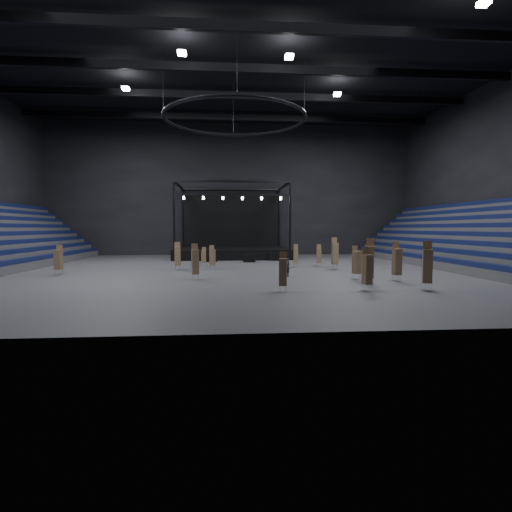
{
  "coord_description": "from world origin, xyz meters",
  "views": [
    {
      "loc": [
        -0.92,
        -34.73,
        3.7
      ],
      "look_at": [
        1.65,
        -2.0,
        1.4
      ],
      "focal_mm": 28.0,
      "sensor_mm": 36.0,
      "label": 1
    }
  ],
  "objects": [
    {
      "name": "flight_case_right",
      "position": [
        4.79,
        10.27,
        0.45
      ],
      "size": [
        1.51,
        1.14,
        0.9
      ],
      "primitive_type": "cube",
      "rotation": [
        0.0,
        0.0,
        -0.39
      ],
      "color": "black",
      "rests_on": "floor"
    },
    {
      "name": "ceiling",
      "position": [
        0.0,
        0.0,
        18.0
      ],
      "size": [
        50.0,
        42.0,
        0.2
      ],
      "primitive_type": "cube",
      "color": "black",
      "rests_on": "wall_back"
    },
    {
      "name": "wall_front",
      "position": [
        0.0,
        -21.0,
        9.0
      ],
      "size": [
        50.0,
        0.2,
        18.0
      ],
      "primitive_type": "cube",
      "color": "black",
      "rests_on": "ground"
    },
    {
      "name": "flight_case_mid",
      "position": [
        1.75,
        8.47,
        0.43
      ],
      "size": [
        1.39,
        0.86,
        0.87
      ],
      "primitive_type": "cube",
      "rotation": [
        0.0,
        0.0,
        -0.17
      ],
      "color": "black",
      "rests_on": "floor"
    },
    {
      "name": "chair_stack_4",
      "position": [
        9.0,
        0.53,
        1.45
      ],
      "size": [
        0.54,
        0.54,
        2.86
      ],
      "rotation": [
        0.0,
        0.0,
        0.06
      ],
      "color": "silver",
      "rests_on": "floor"
    },
    {
      "name": "chair_stack_1",
      "position": [
        -3.05,
        -5.96,
        1.33
      ],
      "size": [
        0.58,
        0.58,
        2.59
      ],
      "rotation": [
        0.0,
        0.0,
        0.26
      ],
      "color": "silver",
      "rests_on": "floor"
    },
    {
      "name": "man_center",
      "position": [
        3.69,
        -4.83,
        0.91
      ],
      "size": [
        0.73,
        0.55,
        1.82
      ],
      "primitive_type": "imported",
      "rotation": [
        0.0,
        0.0,
        3.33
      ],
      "color": "black",
      "rests_on": "floor"
    },
    {
      "name": "roof_girders",
      "position": [
        0.0,
        -0.0,
        17.2
      ],
      "size": [
        49.0,
        30.35,
        0.7
      ],
      "color": "black",
      "rests_on": "ceiling"
    },
    {
      "name": "wall_back",
      "position": [
        0.0,
        21.0,
        9.0
      ],
      "size": [
        50.0,
        0.2,
        18.0
      ],
      "primitive_type": "cube",
      "color": "black",
      "rests_on": "ground"
    },
    {
      "name": "chair_stack_13",
      "position": [
        8.58,
        -9.29,
        1.54
      ],
      "size": [
        0.7,
        0.7,
        3.03
      ],
      "rotation": [
        0.0,
        0.0,
        -0.38
      ],
      "color": "silver",
      "rests_on": "floor"
    },
    {
      "name": "chair_stack_5",
      "position": [
        8.58,
        -6.64,
        1.26
      ],
      "size": [
        0.65,
        0.65,
        2.43
      ],
      "rotation": [
        0.0,
        0.0,
        0.42
      ],
      "color": "silver",
      "rests_on": "floor"
    },
    {
      "name": "chair_stack_11",
      "position": [
        11.1,
        -11.99,
        1.49
      ],
      "size": [
        0.67,
        0.67,
        2.94
      ],
      "rotation": [
        0.0,
        0.0,
        -0.35
      ],
      "color": "silver",
      "rests_on": "floor"
    },
    {
      "name": "stage",
      "position": [
        0.0,
        16.24,
        1.45
      ],
      "size": [
        14.0,
        10.0,
        9.2
      ],
      "color": "black",
      "rests_on": "floor"
    },
    {
      "name": "chair_stack_12",
      "position": [
        11.07,
        -7.84,
        1.4
      ],
      "size": [
        0.58,
        0.58,
        2.72
      ],
      "rotation": [
        0.0,
        0.0,
        0.13
      ],
      "color": "silver",
      "rests_on": "floor"
    },
    {
      "name": "bleachers_right",
      "position": [
        22.94,
        0.0,
        1.73
      ],
      "size": [
        7.2,
        40.0,
        6.4
      ],
      "color": "#47474A",
      "rests_on": "floor"
    },
    {
      "name": "flight_case_left",
      "position": [
        -2.48,
        9.24,
        0.45
      ],
      "size": [
        1.51,
        1.11,
        0.91
      ],
      "primitive_type": "cube",
      "rotation": [
        0.0,
        0.0,
        0.35
      ],
      "color": "black",
      "rests_on": "floor"
    },
    {
      "name": "chair_stack_3",
      "position": [
        2.43,
        -11.99,
        1.2
      ],
      "size": [
        0.52,
        0.52,
        2.34
      ],
      "rotation": [
        0.0,
        0.0,
        -0.19
      ],
      "color": "silver",
      "rests_on": "floor"
    },
    {
      "name": "chair_stack_6",
      "position": [
        -2.97,
        4.16,
        0.98
      ],
      "size": [
        0.47,
        0.47,
        1.85
      ],
      "rotation": [
        0.0,
        0.0,
        -0.15
      ],
      "color": "silver",
      "rests_on": "floor"
    },
    {
      "name": "chair_stack_10",
      "position": [
        -5.09,
        0.81,
        1.29
      ],
      "size": [
        0.58,
        0.58,
        2.47
      ],
      "rotation": [
        0.0,
        0.0,
        0.18
      ],
      "color": "silver",
      "rests_on": "floor"
    },
    {
      "name": "truss_ring",
      "position": [
        -0.0,
        0.0,
        13.0
      ],
      "size": [
        12.3,
        12.3,
        5.15
      ],
      "color": "black",
      "rests_on": "ceiling"
    },
    {
      "name": "floor",
      "position": [
        0.0,
        0.0,
        0.0
      ],
      "size": [
        50.0,
        50.0,
        0.0
      ],
      "primitive_type": "plane",
      "color": "#414143",
      "rests_on": "ground"
    },
    {
      "name": "chair_stack_9",
      "position": [
        5.8,
        2.62,
        1.14
      ],
      "size": [
        0.5,
        0.5,
        2.19
      ],
      "rotation": [
        0.0,
        0.0,
        -0.18
      ],
      "color": "silver",
      "rests_on": "floor"
    },
    {
      "name": "wall_right",
      "position": [
        25.0,
        0.0,
        9.0
      ],
      "size": [
        0.2,
        42.0,
        18.0
      ],
      "primitive_type": "cube",
      "color": "black",
      "rests_on": "ground"
    },
    {
      "name": "crew_member",
      "position": [
        9.75,
        -5.55,
        0.85
      ],
      "size": [
        0.84,
        0.96,
        1.69
      ],
      "primitive_type": "imported",
      "rotation": [
        0.0,
        0.0,
        1.3
      ],
      "color": "black",
      "rests_on": "floor"
    },
    {
      "name": "chair_stack_8",
      "position": [
        8.11,
        2.93,
        1.12
      ],
      "size": [
        0.52,
        0.52,
        2.14
      ],
      "rotation": [
        0.0,
        0.0,
        -0.2
      ],
      "color": "silver",
      "rests_on": "floor"
    },
    {
      "name": "chair_stack_2",
      "position": [
        -14.0,
        -2.3,
        1.25
      ],
      "size": [
        0.58,
        0.58,
        2.38
      ],
      "rotation": [
        0.0,
        0.0,
        -0.14
      ],
      "color": "silver",
      "rests_on": "floor"
    },
    {
      "name": "chair_stack_7",
      "position": [
        7.47,
        -11.87,
        1.31
      ],
      "size": [
        0.57,
        0.57,
        2.57
      ],
      "rotation": [
        0.0,
        0.0,
        0.24
      ],
      "color": "silver",
      "rests_on": "floor"
    },
    {
      "name": "chair_stack_0",
      "position": [
        -2.05,
        1.36,
        1.13
      ],
      "size": [
        0.58,
        0.58,
        2.16
      ],
      "rotation": [
        0.0,
        0.0,
        0.38
      ],
      "color": "silver",
      "rests_on": "floor"
    },
    {
      "name": "floodlights",
      "position": [
        0.0,
        -4.0,
        16.6
      ],
      "size": [
        28.6,
        16.6,
        0.25
      ],
      "color": "white",
      "rests_on": "roof_girders"
    }
  ]
}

